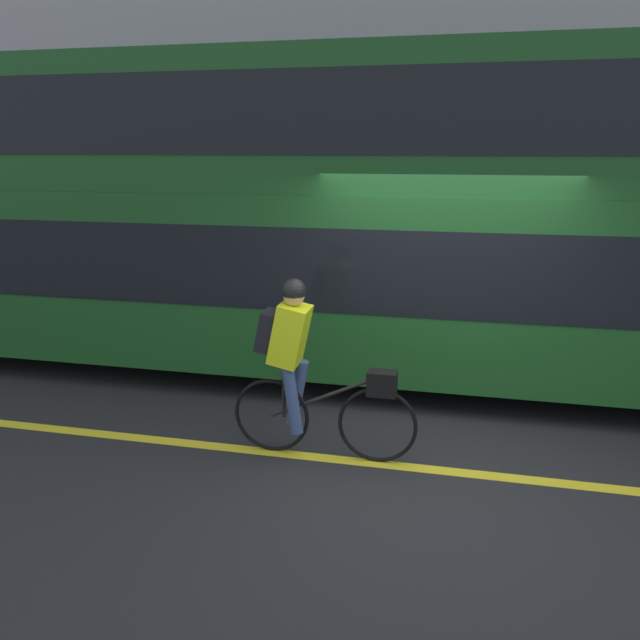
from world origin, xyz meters
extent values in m
plane|color=#232326|center=(0.00, 0.00, 0.00)|extent=(80.00, 80.00, 0.00)
cube|color=yellow|center=(0.00, -0.04, 0.00)|extent=(50.00, 0.14, 0.01)
cube|color=gray|center=(0.00, 5.97, 0.06)|extent=(60.00, 2.08, 0.12)
cube|color=#9E9EA3|center=(0.00, 7.16, 3.74)|extent=(60.00, 0.30, 7.49)
cylinder|color=black|center=(1.87, 2.33, 0.48)|extent=(0.96, 0.30, 0.96)
cylinder|color=black|center=(-5.34, 2.33, 0.48)|extent=(0.96, 0.30, 0.96)
cube|color=#194C1E|center=(-1.73, 2.33, 1.29)|extent=(11.62, 2.54, 1.99)
cube|color=black|center=(-1.73, 2.33, 1.52)|extent=(11.15, 2.56, 0.88)
cube|color=#194C1E|center=(-1.73, 2.33, 3.01)|extent=(11.62, 2.44, 1.45)
cube|color=black|center=(-1.73, 2.33, 3.08)|extent=(11.15, 2.46, 0.81)
torus|color=black|center=(-0.48, 0.00, 0.36)|extent=(0.72, 0.04, 0.72)
torus|color=black|center=(-1.46, 0.00, 0.36)|extent=(0.72, 0.04, 0.72)
cylinder|color=black|center=(-0.97, 0.00, 0.59)|extent=(1.00, 0.03, 0.49)
cylinder|color=black|center=(-1.34, 0.00, 0.62)|extent=(0.03, 0.03, 0.53)
cube|color=black|center=(-0.45, 0.00, 0.76)|extent=(0.26, 0.16, 0.22)
cube|color=#D8EA19|center=(-1.28, 0.00, 1.15)|extent=(0.37, 0.32, 0.58)
cube|color=black|center=(-1.48, 0.00, 1.17)|extent=(0.21, 0.26, 0.38)
cylinder|color=#384C7A|center=(-1.24, 0.09, 0.57)|extent=(0.22, 0.11, 0.64)
cylinder|color=#384C7A|center=(-1.24, -0.09, 0.57)|extent=(0.20, 0.11, 0.64)
sphere|color=tan|center=(-1.24, 0.00, 1.51)|extent=(0.19, 0.19, 0.19)
sphere|color=black|center=(-1.24, 0.00, 1.55)|extent=(0.21, 0.21, 0.21)
cylinder|color=#194C23|center=(-1.07, 5.87, 0.59)|extent=(0.52, 0.52, 0.94)
camera|label=1|loc=(0.14, -5.09, 2.75)|focal=35.00mm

